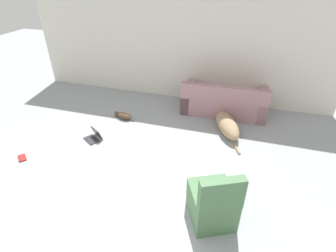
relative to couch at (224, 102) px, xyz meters
The scene contains 8 objects.
ground_plane 3.92m from the couch, 108.99° to the right, with size 20.00×20.00×0.00m, color #999EA3.
wall_back 1.73m from the couch, 156.87° to the left, with size 7.42×0.06×2.61m.
couch is the anchor object (origin of this frame).
dog 0.75m from the couch, 79.23° to the right, with size 0.79×1.47×0.31m.
cat 2.31m from the couch, 156.40° to the right, with size 0.55×0.28×0.13m.
laptop_open 2.95m from the couch, 141.56° to the right, with size 0.42×0.40×0.21m.
book_red 4.25m from the couch, 139.54° to the right, with size 0.23×0.22×0.02m.
side_chair 3.09m from the couch, 86.29° to the right, with size 0.76×0.80×0.91m.
Camera 1 is at (1.59, -1.82, 2.96)m, focal length 28.00 mm.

